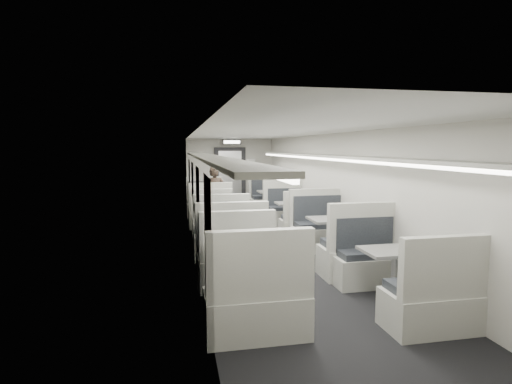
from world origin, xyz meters
name	(u,v)px	position (x,y,z in m)	size (l,w,h in m)	color
room	(268,191)	(0.00, 0.00, 1.20)	(3.24, 12.24, 2.64)	black
booth_left_a	(208,208)	(-1.00, 3.27, 0.40)	(1.11, 2.26, 1.21)	beige
booth_left_b	(216,225)	(-1.00, 0.87, 0.36)	(1.00, 2.02, 1.08)	beige
booth_left_c	(229,248)	(-1.00, -1.34, 0.40)	(1.10, 2.24, 1.20)	beige
booth_left_d	(244,275)	(-1.00, -2.89, 0.42)	(1.15, 2.33, 1.25)	beige
booth_right_a	(274,204)	(1.00, 3.50, 0.42)	(1.15, 2.33, 1.24)	beige
booth_right_b	(294,217)	(1.00, 1.49, 0.38)	(1.04, 2.12, 1.13)	beige
booth_right_c	(335,239)	(1.00, -1.19, 0.42)	(1.15, 2.33, 1.25)	beige
booth_right_d	(395,276)	(1.00, -3.23, 0.38)	(1.06, 2.15, 1.15)	beige
passenger	(215,195)	(-0.80, 3.00, 0.79)	(0.58, 0.38, 1.59)	black
window_a	(189,174)	(-1.49, 3.40, 1.35)	(0.02, 1.18, 0.84)	black
window_b	(193,181)	(-1.49, 1.20, 1.35)	(0.02, 1.18, 0.84)	black
window_c	(198,191)	(-1.49, -1.00, 1.35)	(0.02, 1.18, 0.84)	black
window_d	(208,210)	(-1.49, -3.20, 1.35)	(0.02, 1.18, 0.84)	black
luggage_rack_left	(208,157)	(-1.24, -0.30, 1.92)	(0.46, 10.40, 0.09)	beige
luggage_rack_right	(331,156)	(1.24, -0.30, 1.92)	(0.46, 10.40, 0.09)	beige
vestibule_door	(230,178)	(0.00, 5.93, 1.04)	(1.10, 0.13, 2.10)	black
exit_sign	(232,142)	(0.00, 5.44, 2.28)	(0.62, 0.12, 0.16)	black
wall_notice	(251,164)	(0.75, 5.92, 1.50)	(0.32, 0.02, 0.40)	white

